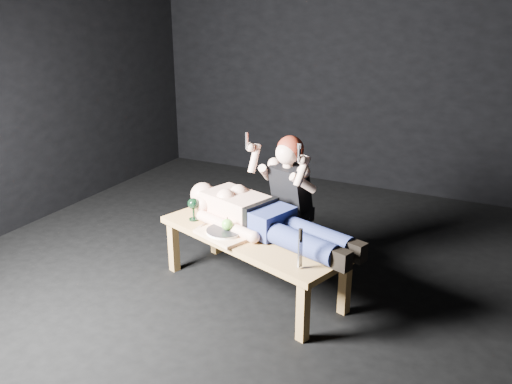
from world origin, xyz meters
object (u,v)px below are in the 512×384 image
lying_man (266,215)px  goblet (193,209)px  kneeling_woman (296,201)px  carving_knife (300,249)px  serving_tray (225,234)px  table (253,262)px

lying_man → goblet: lying_man is taller
kneeling_woman → goblet: bearing=-128.4°
carving_knife → goblet: bearing=178.5°
kneeling_woman → serving_tray: bearing=-99.9°
goblet → lying_man: bearing=4.3°
kneeling_woman → goblet: 0.78m
goblet → carving_knife: size_ratio=0.65×
kneeling_woman → serving_tray: kneeling_woman is taller
carving_knife → kneeling_woman: bearing=132.2°
table → carving_knife: carving_knife is taller
table → goblet: bearing=-165.1°
table → kneeling_woman: bearing=93.3°
table → kneeling_woman: size_ratio=1.30×
goblet → kneeling_woman: bearing=35.5°
table → carving_knife: bearing=-15.7°
lying_man → goblet: (-0.58, -0.04, -0.04)m
lying_man → kneeling_woman: bearing=99.9°
serving_tray → table: bearing=34.4°
lying_man → goblet: 0.58m
lying_man → carving_knife: carving_knife is taller
carving_knife → serving_tray: bearing=179.9°
table → lying_man: (0.07, 0.07, 0.35)m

